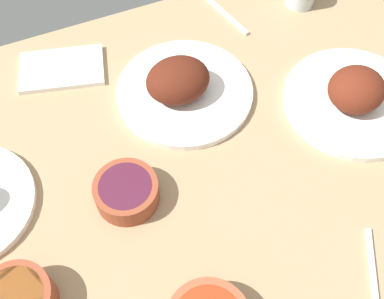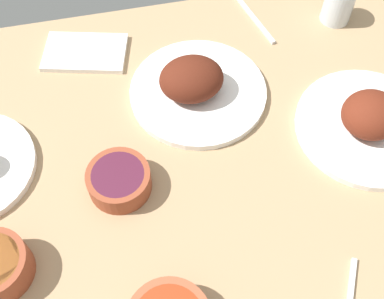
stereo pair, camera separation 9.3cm
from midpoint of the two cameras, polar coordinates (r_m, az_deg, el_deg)
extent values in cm
cube|color=tan|center=(96.22, -2.75, -1.50)|extent=(140.00, 90.00, 4.00)
cylinder|color=white|center=(105.39, 16.39, 5.37)|extent=(29.55, 29.55, 1.60)
ellipsoid|color=#602314|center=(101.44, 16.69, 6.73)|extent=(11.75, 11.17, 8.26)
cylinder|color=white|center=(102.99, -3.48, 6.74)|extent=(29.37, 29.37, 1.60)
ellipsoid|color=#511E11|center=(99.18, -4.40, 8.11)|extent=(13.50, 11.43, 8.18)
cylinder|color=brown|center=(84.00, -23.76, -16.15)|extent=(9.71, 9.71, 1.00)
cylinder|color=brown|center=(89.16, -10.83, -5.27)|extent=(11.98, 11.98, 4.85)
cylinder|color=#4C192D|center=(87.48, -11.03, -4.69)|extent=(9.83, 9.83, 1.00)
cube|color=white|center=(112.57, -17.69, 9.05)|extent=(20.85, 15.92, 1.20)
cube|color=silver|center=(87.86, 18.02, -14.32)|extent=(8.82, 15.08, 0.80)
cube|color=silver|center=(120.93, 1.44, 16.04)|extent=(5.23, 18.51, 0.80)
camera|label=1|loc=(0.05, -92.87, -4.48)|focal=44.46mm
camera|label=2|loc=(0.05, 87.13, 4.48)|focal=44.46mm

